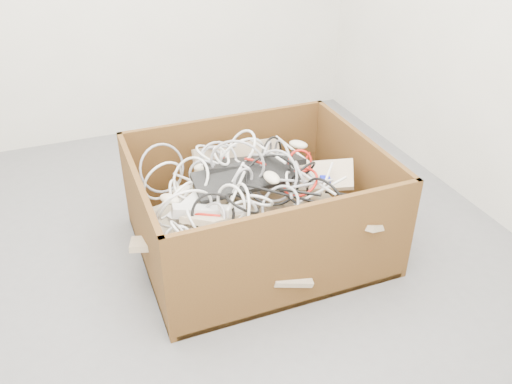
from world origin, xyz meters
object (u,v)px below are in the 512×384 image
object	(u,v)px
power_strip_right	(209,212)
cardboard_box	(255,224)
power_strip_left	(197,199)
vga_plug	(325,179)

from	to	relation	value
power_strip_right	cardboard_box	bearing A→B (deg)	36.40
cardboard_box	power_strip_left	distance (m)	0.36
cardboard_box	power_strip_right	bearing A→B (deg)	-153.05
vga_plug	power_strip_left	bearing A→B (deg)	-172.84
power_strip_left	vga_plug	world-z (taller)	power_strip_left
power_strip_left	power_strip_right	bearing A→B (deg)	-104.66
cardboard_box	power_strip_right	size ratio (longest dim) A/B	3.53
cardboard_box	power_strip_left	size ratio (longest dim) A/B	3.59
power_strip_left	vga_plug	bearing A→B (deg)	-32.02
power_strip_left	vga_plug	xyz separation A→B (m)	(0.60, -0.04, -0.01)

